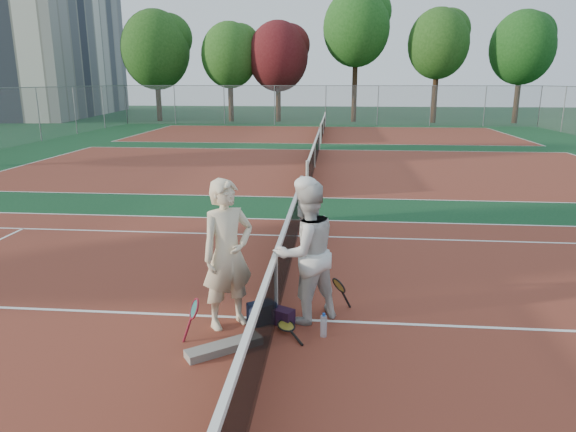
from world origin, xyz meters
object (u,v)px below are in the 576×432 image
(racket_spare, at_px, (286,327))
(sports_bag_navy, at_px, (262,313))
(net_main, at_px, (276,286))
(sports_bag_purple, at_px, (283,317))
(player_b, at_px, (305,252))
(racket_black_held, at_px, (339,295))
(apartment_block, at_px, (43,37))
(racket_red, at_px, (195,320))
(player_a, at_px, (228,254))
(water_bottle, at_px, (324,326))

(racket_spare, distance_m, sports_bag_navy, 0.45)
(net_main, distance_m, sports_bag_purple, 0.44)
(sports_bag_navy, xyz_separation_m, sports_bag_purple, (0.31, -0.05, -0.03))
(player_b, height_order, racket_black_held, player_b)
(apartment_block, bearing_deg, racket_black_held, -56.50)
(net_main, bearing_deg, racket_red, -145.05)
(player_b, bearing_deg, sports_bag_navy, -20.87)
(racket_red, distance_m, sports_bag_purple, 1.25)
(racket_black_held, bearing_deg, player_b, -10.18)
(player_a, height_order, racket_black_held, player_a)
(racket_black_held, bearing_deg, water_bottle, 35.84)
(racket_black_held, bearing_deg, net_main, -19.11)
(player_a, height_order, sports_bag_navy, player_a)
(net_main, xyz_separation_m, racket_red, (-1.00, -0.70, -0.22))
(apartment_block, height_order, sports_bag_purple, apartment_block)
(player_a, relative_size, racket_spare, 3.49)
(sports_bag_purple, bearing_deg, sports_bag_navy, 171.74)
(apartment_block, relative_size, player_a, 10.54)
(player_a, relative_size, sports_bag_navy, 5.67)
(sports_bag_navy, bearing_deg, racket_spare, -34.13)
(racket_black_held, height_order, racket_spare, racket_black_held)
(apartment_block, relative_size, player_b, 10.90)
(player_b, relative_size, water_bottle, 6.73)
(apartment_block, distance_m, sports_bag_purple, 52.87)
(net_main, bearing_deg, water_bottle, -33.35)
(racket_black_held, height_order, water_bottle, racket_black_held)
(player_b, distance_m, sports_bag_navy, 1.07)
(sports_bag_navy, height_order, sports_bag_purple, sports_bag_navy)
(player_b, relative_size, sports_bag_navy, 5.48)
(player_b, distance_m, racket_red, 1.75)
(net_main, height_order, racket_red, net_main)
(apartment_block, relative_size, racket_red, 38.49)
(apartment_block, bearing_deg, net_main, -57.53)
(player_b, bearing_deg, racket_spare, 24.53)
(apartment_block, xyz_separation_m, water_bottle, (28.69, -44.46, -7.35))
(water_bottle, bearing_deg, sports_bag_purple, 152.12)
(net_main, bearing_deg, racket_spare, -63.51)
(player_a, xyz_separation_m, sports_bag_purple, (0.75, 0.07, -0.93))
(net_main, relative_size, sports_bag_purple, 38.91)
(player_b, xyz_separation_m, sports_bag_purple, (-0.29, -0.22, -0.89))
(sports_bag_purple, distance_m, water_bottle, 0.65)
(apartment_block, height_order, racket_black_held, apartment_block)
(sports_bag_navy, distance_m, sports_bag_purple, 0.32)
(racket_black_held, bearing_deg, racket_spare, 4.36)
(racket_red, bearing_deg, racket_black_held, -1.12)
(sports_bag_purple, bearing_deg, racket_red, -154.04)
(racket_black_held, xyz_separation_m, water_bottle, (-0.20, -0.80, -0.12))
(net_main, xyz_separation_m, racket_spare, (0.18, -0.36, -0.45))
(net_main, distance_m, water_bottle, 0.90)
(racket_spare, bearing_deg, water_bottle, -133.36)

